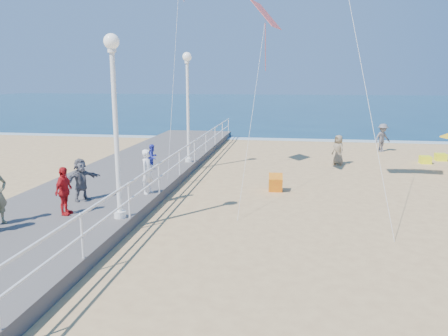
# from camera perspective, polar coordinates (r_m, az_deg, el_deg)

# --- Properties ---
(ground) EXTENTS (160.00, 160.00, 0.00)m
(ground) POSITION_cam_1_polar(r_m,az_deg,el_deg) (12.74, 9.94, -9.23)
(ground) COLOR tan
(ground) RESTS_ON ground
(ocean) EXTENTS (160.00, 90.00, 0.05)m
(ocean) POSITION_cam_1_polar(r_m,az_deg,el_deg) (77.04, 9.02, 8.19)
(ocean) COLOR #0C324C
(ocean) RESTS_ON ground
(surf_line) EXTENTS (160.00, 1.20, 0.04)m
(surf_line) POSITION_cam_1_polar(r_m,az_deg,el_deg) (32.72, 9.26, 3.66)
(surf_line) COLOR white
(surf_line) RESTS_ON ground
(boardwalk) EXTENTS (5.00, 44.00, 0.40)m
(boardwalk) POSITION_cam_1_polar(r_m,az_deg,el_deg) (14.53, -21.30, -6.40)
(boardwalk) COLOR #655F5B
(boardwalk) RESTS_ON ground
(railing) EXTENTS (0.05, 42.00, 0.55)m
(railing) POSITION_cam_1_polar(r_m,az_deg,el_deg) (13.20, -12.36, -2.89)
(railing) COLOR white
(railing) RESTS_ON boardwalk
(lamp_post_mid) EXTENTS (0.44, 0.44, 5.32)m
(lamp_post_mid) POSITION_cam_1_polar(r_m,az_deg,el_deg) (12.93, -14.08, 7.58)
(lamp_post_mid) COLOR white
(lamp_post_mid) RESTS_ON boardwalk
(lamp_post_far) EXTENTS (0.44, 0.44, 5.32)m
(lamp_post_far) POSITION_cam_1_polar(r_m,az_deg,el_deg) (21.51, -4.77, 9.38)
(lamp_post_far) COLOR white
(lamp_post_far) RESTS_ON boardwalk
(woman_holding_toddler) EXTENTS (0.55, 0.68, 1.61)m
(woman_holding_toddler) POSITION_cam_1_polar(r_m,az_deg,el_deg) (15.91, -9.93, -0.48)
(woman_holding_toddler) COLOR white
(woman_holding_toddler) RESTS_ON boardwalk
(toddler_held) EXTENTS (0.48, 0.54, 0.93)m
(toddler_held) POSITION_cam_1_polar(r_m,az_deg,el_deg) (15.91, -9.31, 1.41)
(toddler_held) COLOR #343DC3
(toddler_held) RESTS_ON boardwalk
(spectator_3) EXTENTS (0.38, 0.88, 1.49)m
(spectator_3) POSITION_cam_1_polar(r_m,az_deg,el_deg) (14.11, -20.18, -2.84)
(spectator_3) COLOR red
(spectator_3) RESTS_ON boardwalk
(spectator_5) EXTENTS (1.07, 1.38, 1.46)m
(spectator_5) POSITION_cam_1_polar(r_m,az_deg,el_deg) (15.59, -18.18, -1.44)
(spectator_5) COLOR slate
(spectator_5) RESTS_ON boardwalk
(beach_walker_a) EXTENTS (1.30, 1.17, 1.75)m
(beach_walker_a) POSITION_cam_1_polar(r_m,az_deg,el_deg) (28.82, 20.00, 3.73)
(beach_walker_a) COLOR slate
(beach_walker_a) RESTS_ON ground
(beach_walker_c) EXTENTS (0.84, 0.92, 1.58)m
(beach_walker_c) POSITION_cam_1_polar(r_m,az_deg,el_deg) (23.78, 14.70, 2.30)
(beach_walker_c) COLOR #7F7057
(beach_walker_c) RESTS_ON ground
(box_kite) EXTENTS (0.58, 0.73, 0.74)m
(box_kite) POSITION_cam_1_polar(r_m,az_deg,el_deg) (17.76, 6.74, -2.11)
(box_kite) COLOR #E4440D
(box_kite) RESTS_ON ground
(beach_chair_left) EXTENTS (0.55, 0.55, 0.40)m
(beach_chair_left) POSITION_cam_1_polar(r_m,az_deg,el_deg) (27.08, 26.44, 1.29)
(beach_chair_left) COLOR #F2FB1A
(beach_chair_left) RESTS_ON ground
(beach_chair_right) EXTENTS (0.55, 0.55, 0.40)m
(beach_chair_right) POSITION_cam_1_polar(r_m,az_deg,el_deg) (25.83, 24.80, 0.99)
(beach_chair_right) COLOR #F5FF1A
(beach_chair_right) RESTS_ON ground
(kite_diamond_pink) EXTENTS (1.29, 1.64, 1.10)m
(kite_diamond_pink) POSITION_cam_1_polar(r_m,az_deg,el_deg) (18.96, 5.50, 19.30)
(kite_diamond_pink) COLOR #D8534F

